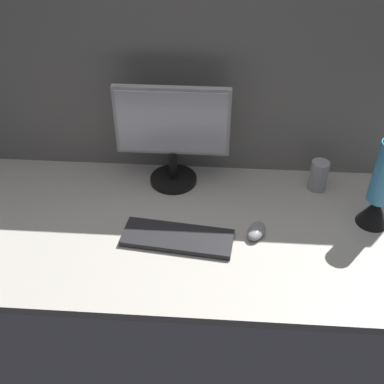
# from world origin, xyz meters

# --- Properties ---
(ground_plane) EXTENTS (1.80, 0.80, 0.03)m
(ground_plane) POSITION_xyz_m (0.00, 0.00, -0.01)
(ground_plane) COLOR beige
(cubicle_wall_back) EXTENTS (1.80, 0.05, 0.73)m
(cubicle_wall_back) POSITION_xyz_m (0.00, 0.38, 0.37)
(cubicle_wall_back) COLOR gray
(cubicle_wall_back) RESTS_ON ground_plane
(monitor) EXTENTS (0.42, 0.18, 0.39)m
(monitor) POSITION_xyz_m (-0.12, 0.25, 0.22)
(monitor) COLOR black
(monitor) RESTS_ON ground_plane
(keyboard) EXTENTS (0.38, 0.17, 0.02)m
(keyboard) POSITION_xyz_m (-0.07, -0.08, 0.01)
(keyboard) COLOR #262628
(keyboard) RESTS_ON ground_plane
(mouse) EXTENTS (0.09, 0.11, 0.03)m
(mouse) POSITION_xyz_m (0.19, -0.04, 0.02)
(mouse) COLOR #99999E
(mouse) RESTS_ON ground_plane
(mug_steel) EXTENTS (0.07, 0.07, 0.12)m
(mug_steel) POSITION_xyz_m (0.43, 0.24, 0.06)
(mug_steel) COLOR #B2B2B7
(mug_steel) RESTS_ON ground_plane
(lava_lamp) EXTENTS (0.11, 0.11, 0.37)m
(lava_lamp) POSITION_xyz_m (0.60, 0.05, 0.15)
(lava_lamp) COLOR black
(lava_lamp) RESTS_ON ground_plane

